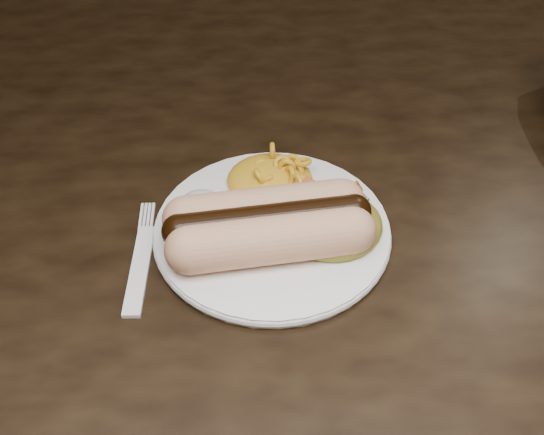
{
  "coord_description": "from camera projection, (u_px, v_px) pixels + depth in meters",
  "views": [
    {
      "loc": [
        -0.06,
        -0.47,
        1.16
      ],
      "look_at": [
        -0.04,
        -0.07,
        0.77
      ],
      "focal_mm": 42.0,
      "sensor_mm": 36.0,
      "label": 1
    }
  ],
  "objects": [
    {
      "name": "fork",
      "position": [
        140.0,
        269.0,
        0.54
      ],
      "size": [
        0.03,
        0.15,
        0.0
      ],
      "primitive_type": "cube",
      "rotation": [
        0.0,
        0.0,
        -0.04
      ],
      "color": "white",
      "rests_on": "table"
    },
    {
      "name": "table",
      "position": [
        306.0,
        249.0,
        0.69
      ],
      "size": [
        1.6,
        0.9,
        0.75
      ],
      "color": "black",
      "rests_on": "floor"
    },
    {
      "name": "plate",
      "position": [
        272.0,
        230.0,
        0.57
      ],
      "size": [
        0.27,
        0.27,
        0.01
      ],
      "primitive_type": "cylinder",
      "rotation": [
        0.0,
        0.0,
        -0.33
      ],
      "color": "white",
      "rests_on": "table"
    },
    {
      "name": "mac_and_cheese",
      "position": [
        270.0,
        170.0,
        0.6
      ],
      "size": [
        0.1,
        0.1,
        0.03
      ],
      "primitive_type": "ellipsoid",
      "rotation": [
        0.0,
        0.0,
        -0.33
      ],
      "color": "yellow",
      "rests_on": "plate"
    },
    {
      "name": "hotdog",
      "position": [
        268.0,
        224.0,
        0.54
      ],
      "size": [
        0.15,
        0.09,
        0.04
      ],
      "rotation": [
        0.0,
        0.0,
        0.11
      ],
      "color": "#E9B08B",
      "rests_on": "plate"
    },
    {
      "name": "taco_salad",
      "position": [
        332.0,
        217.0,
        0.55
      ],
      "size": [
        0.09,
        0.09,
        0.04
      ],
      "rotation": [
        0.0,
        0.0,
        -0.17
      ],
      "color": "#BE8528",
      "rests_on": "plate"
    },
    {
      "name": "sour_cream",
      "position": [
        201.0,
        204.0,
        0.57
      ],
      "size": [
        0.05,
        0.05,
        0.03
      ],
      "primitive_type": "ellipsoid",
      "rotation": [
        0.0,
        0.0,
        0.02
      ],
      "color": "white",
      "rests_on": "plate"
    }
  ]
}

